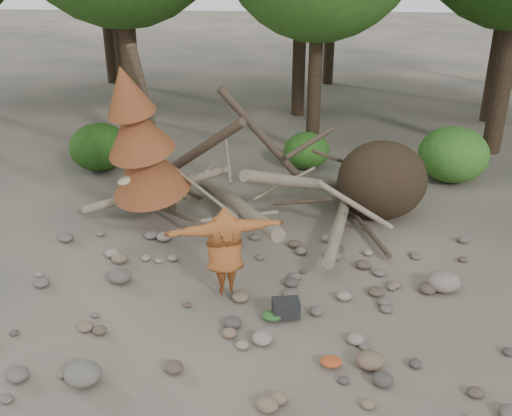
{
  "coord_description": "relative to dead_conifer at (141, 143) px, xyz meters",
  "views": [
    {
      "loc": [
        0.43,
        -8.98,
        6.11
      ],
      "look_at": [
        -0.32,
        1.5,
        1.4
      ],
      "focal_mm": 40.0,
      "sensor_mm": 36.0,
      "label": 1
    }
  ],
  "objects": [
    {
      "name": "frisbee_thrower",
      "position": [
        2.28,
        -2.95,
        -1.12
      ],
      "size": [
        3.27,
        1.28,
        2.13
      ],
      "color": "#974F22",
      "rests_on": "ground"
    },
    {
      "name": "ground",
      "position": [
        3.12,
        -3.37,
        -2.11
      ],
      "size": [
        120.0,
        120.0,
        0.0
      ],
      "primitive_type": "plane",
      "color": "#514C44",
      "rests_on": "ground"
    },
    {
      "name": "cloth_green",
      "position": [
        3.23,
        -3.75,
        -2.04
      ],
      "size": [
        0.37,
        0.31,
        0.14
      ],
      "primitive_type": "ellipsoid",
      "color": "#275E25",
      "rests_on": "ground"
    },
    {
      "name": "boulder_mid_right",
      "position": [
        6.55,
        -2.47,
        -1.92
      ],
      "size": [
        0.65,
        0.59,
        0.39
      ],
      "primitive_type": "ellipsoid",
      "color": "gray",
      "rests_on": "ground"
    },
    {
      "name": "dead_conifer",
      "position": [
        0.0,
        0.0,
        0.0
      ],
      "size": [
        2.06,
        2.16,
        4.35
      ],
      "color": "#4C3F30",
      "rests_on": "ground"
    },
    {
      "name": "boulder_front_right",
      "position": [
        4.85,
        -4.89,
        -1.97
      ],
      "size": [
        0.46,
        0.41,
        0.28
      ],
      "primitive_type": "ellipsoid",
      "color": "brown",
      "rests_on": "ground"
    },
    {
      "name": "boulder_front_left",
      "position": [
        0.38,
        -5.58,
        -1.94
      ],
      "size": [
        0.58,
        0.52,
        0.35
      ],
      "primitive_type": "ellipsoid",
      "color": "#666055",
      "rests_on": "ground"
    },
    {
      "name": "boulder_mid_left",
      "position": [
        0.09,
        -2.63,
        -1.97
      ],
      "size": [
        0.48,
        0.43,
        0.29
      ],
      "primitive_type": "ellipsoid",
      "color": "#58524A",
      "rests_on": "ground"
    },
    {
      "name": "deadfall_pile",
      "position": [
        5.13,
        0.87,
        -1.16
      ],
      "size": [
        8.55,
        5.24,
        3.3
      ],
      "color": "#332619",
      "rests_on": "ground"
    },
    {
      "name": "backpack",
      "position": [
        3.47,
        -3.64,
        -1.95
      ],
      "size": [
        0.54,
        0.41,
        0.32
      ],
      "primitive_type": "cube",
      "rotation": [
        0.0,
        0.0,
        0.19
      ],
      "color": "black",
      "rests_on": "ground"
    },
    {
      "name": "bush_mid",
      "position": [
        3.92,
        4.43,
        -1.55
      ],
      "size": [
        1.4,
        1.4,
        1.12
      ],
      "primitive_type": "ellipsoid",
      "color": "#2F681E",
      "rests_on": "ground"
    },
    {
      "name": "cloth_orange",
      "position": [
        4.23,
        -4.95,
        -2.05
      ],
      "size": [
        0.35,
        0.29,
        0.13
      ],
      "primitive_type": "ellipsoid",
      "color": "#AB411D",
      "rests_on": "ground"
    },
    {
      "name": "bush_right",
      "position": [
        8.12,
        3.63,
        -1.31
      ],
      "size": [
        2.0,
        2.0,
        1.6
      ],
      "primitive_type": "ellipsoid",
      "color": "#3A7B26",
      "rests_on": "ground"
    },
    {
      "name": "bush_left",
      "position": [
        -2.38,
        3.83,
        -1.39
      ],
      "size": [
        1.8,
        1.8,
        1.44
      ],
      "primitive_type": "ellipsoid",
      "color": "#235215",
      "rests_on": "ground"
    }
  ]
}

